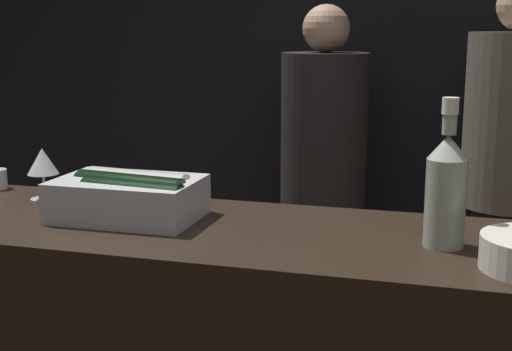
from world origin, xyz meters
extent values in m
cube|color=black|center=(0.00, 2.35, 1.40)|extent=(6.40, 0.06, 2.80)
cube|color=silver|center=(-0.31, 0.27, 1.13)|extent=(0.34, 0.23, 0.10)
cylinder|color=black|center=(-0.28, 0.22, 1.15)|extent=(0.26, 0.09, 0.07)
cylinder|color=black|center=(-0.31, 0.27, 1.15)|extent=(0.29, 0.11, 0.07)
cylinder|color=#B2B7AD|center=(-0.31, 0.32, 1.15)|extent=(0.27, 0.10, 0.07)
cylinder|color=silver|center=(-0.61, 0.38, 1.08)|extent=(0.07, 0.07, 0.00)
cylinder|color=silver|center=(-0.61, 0.38, 1.12)|extent=(0.01, 0.01, 0.07)
cone|color=silver|center=(-0.61, 0.38, 1.18)|extent=(0.08, 0.08, 0.07)
cylinder|color=#9EA899|center=(0.42, 0.25, 1.17)|extent=(0.08, 0.08, 0.18)
cone|color=#9EA899|center=(0.42, 0.25, 1.29)|extent=(0.08, 0.08, 0.05)
cylinder|color=#9EA899|center=(0.42, 0.25, 1.35)|extent=(0.03, 0.03, 0.08)
cylinder|color=white|center=(0.42, 0.25, 1.37)|extent=(0.03, 0.03, 0.03)
cube|color=black|center=(-0.15, 1.93, 0.37)|extent=(0.29, 0.22, 0.74)
cylinder|color=black|center=(-0.15, 1.93, 1.08)|extent=(0.39, 0.39, 0.69)
sphere|color=tan|center=(-0.15, 1.93, 1.53)|extent=(0.21, 0.21, 0.21)
cube|color=black|center=(0.65, 1.89, 0.39)|extent=(0.31, 0.23, 0.79)
camera|label=1|loc=(0.44, -1.23, 1.53)|focal=50.00mm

